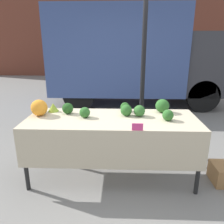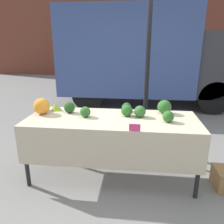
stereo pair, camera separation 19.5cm
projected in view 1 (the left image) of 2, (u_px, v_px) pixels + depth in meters
name	position (u px, v px, depth m)	size (l,w,h in m)	color
ground_plane	(112.00, 175.00, 2.99)	(40.00, 40.00, 0.00)	gray
building_facade	(119.00, 32.00, 11.64)	(16.00, 0.60, 4.62)	brown
tent_pole	(143.00, 75.00, 3.37)	(0.07, 0.07, 2.51)	black
parked_truck	(132.00, 55.00, 6.11)	(4.74, 1.84, 2.63)	#384C84
market_table	(112.00, 127.00, 2.71)	(2.15, 0.82, 0.82)	beige
orange_cauliflower	(39.00, 108.00, 2.81)	(0.21, 0.21, 0.21)	orange
romanesco_head	(53.00, 107.00, 3.00)	(0.15, 0.15, 0.12)	#93B238
broccoli_head_0	(126.00, 110.00, 2.81)	(0.15, 0.15, 0.15)	#2D6628
broccoli_head_1	(85.00, 112.00, 2.74)	(0.13, 0.13, 0.13)	#2D6628
broccoli_head_2	(68.00, 108.00, 2.89)	(0.15, 0.15, 0.15)	#23511E
broccoli_head_3	(125.00, 107.00, 3.00)	(0.13, 0.13, 0.13)	#23511E
broccoli_head_4	(162.00, 106.00, 2.95)	(0.18, 0.18, 0.18)	#2D6628
broccoli_head_5	(139.00, 111.00, 2.79)	(0.15, 0.15, 0.15)	#336B2D
broccoli_head_6	(168.00, 115.00, 2.64)	(0.14, 0.14, 0.14)	#2D6628
broccoli_head_7	(41.00, 108.00, 2.97)	(0.12, 0.12, 0.12)	#23511E
price_sign	(137.00, 127.00, 2.34)	(0.12, 0.01, 0.08)	#E53D84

